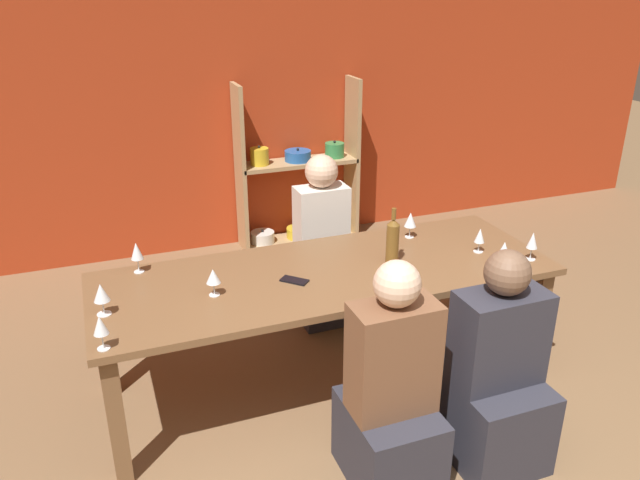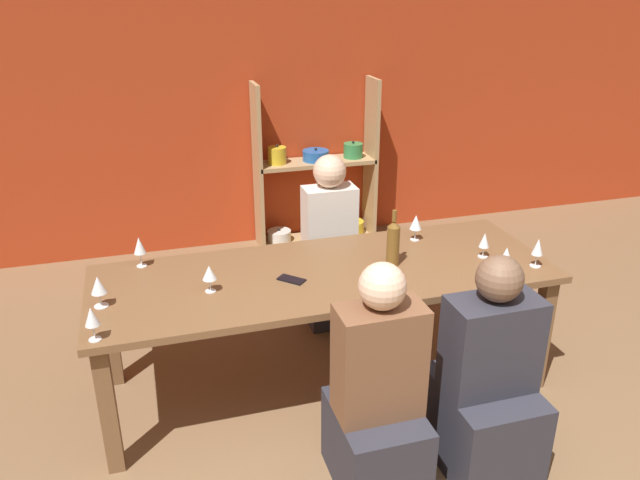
{
  "view_description": "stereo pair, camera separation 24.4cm",
  "coord_description": "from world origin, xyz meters",
  "px_view_note": "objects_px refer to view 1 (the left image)",
  "views": [
    {
      "loc": [
        -1.33,
        -1.48,
        2.3
      ],
      "look_at": [
        -0.17,
        1.57,
        0.91
      ],
      "focal_mm": 35.0,
      "sensor_mm": 36.0,
      "label": 1
    },
    {
      "loc": [
        -1.1,
        -1.56,
        2.3
      ],
      "look_at": [
        -0.17,
        1.57,
        0.91
      ],
      "focal_mm": 35.0,
      "sensor_mm": 36.0,
      "label": 2
    }
  ],
  "objects_px": {
    "wine_bottle_green": "(393,241)",
    "person_near_a": "(493,385)",
    "wine_glass_red_b": "(100,326)",
    "wine_glass_white_c": "(410,220)",
    "wine_glass_empty_b": "(504,250)",
    "person_near_b": "(391,405)",
    "wine_glass_empty_a": "(480,236)",
    "person_far_a": "(321,258)",
    "wine_glass_red_c": "(137,252)",
    "wine_glass_white_a": "(213,277)",
    "shelf_unit": "(299,186)",
    "cell_phone": "(294,280)",
    "dining_table": "(326,284)",
    "wine_glass_red_a": "(101,294)",
    "wine_glass_white_b": "(532,241)"
  },
  "relations": [
    {
      "from": "wine_bottle_green",
      "to": "person_near_a",
      "type": "height_order",
      "value": "person_near_a"
    },
    {
      "from": "dining_table",
      "to": "wine_glass_empty_a",
      "type": "xyz_separation_m",
      "value": [
        0.95,
        -0.08,
        0.18
      ]
    },
    {
      "from": "wine_glass_white_a",
      "to": "wine_glass_red_a",
      "type": "bearing_deg",
      "value": -179.48
    },
    {
      "from": "wine_glass_empty_b",
      "to": "cell_phone",
      "type": "relative_size",
      "value": 1.11
    },
    {
      "from": "wine_glass_white_a",
      "to": "person_near_b",
      "type": "bearing_deg",
      "value": -49.44
    },
    {
      "from": "wine_glass_white_a",
      "to": "person_near_b",
      "type": "xyz_separation_m",
      "value": [
        0.65,
        -0.76,
        -0.43
      ]
    },
    {
      "from": "wine_bottle_green",
      "to": "wine_glass_red_b",
      "type": "height_order",
      "value": "wine_bottle_green"
    },
    {
      "from": "shelf_unit",
      "to": "person_near_b",
      "type": "distance_m",
      "value": 3.04
    },
    {
      "from": "wine_bottle_green",
      "to": "wine_glass_empty_b",
      "type": "height_order",
      "value": "wine_bottle_green"
    },
    {
      "from": "wine_glass_white_c",
      "to": "wine_glass_red_b",
      "type": "bearing_deg",
      "value": -160.88
    },
    {
      "from": "wine_glass_white_a",
      "to": "wine_glass_red_c",
      "type": "bearing_deg",
      "value": 128.6
    },
    {
      "from": "cell_phone",
      "to": "wine_glass_white_c",
      "type": "bearing_deg",
      "value": 20.41
    },
    {
      "from": "wine_glass_white_a",
      "to": "cell_phone",
      "type": "bearing_deg",
      "value": 0.3
    },
    {
      "from": "wine_glass_empty_a",
      "to": "cell_phone",
      "type": "bearing_deg",
      "value": 178.93
    },
    {
      "from": "wine_glass_red_c",
      "to": "cell_phone",
      "type": "height_order",
      "value": "wine_glass_red_c"
    },
    {
      "from": "dining_table",
      "to": "wine_glass_white_b",
      "type": "height_order",
      "value": "wine_glass_white_b"
    },
    {
      "from": "shelf_unit",
      "to": "wine_glass_red_a",
      "type": "xyz_separation_m",
      "value": [
        -1.78,
        -2.23,
        0.34
      ]
    },
    {
      "from": "wine_glass_empty_a",
      "to": "wine_glass_empty_b",
      "type": "xyz_separation_m",
      "value": [
        -0.02,
        -0.26,
        0.02
      ]
    },
    {
      "from": "wine_glass_red_c",
      "to": "wine_glass_empty_b",
      "type": "bearing_deg",
      "value": -20.09
    },
    {
      "from": "wine_glass_white_c",
      "to": "person_far_a",
      "type": "relative_size",
      "value": 0.14
    },
    {
      "from": "wine_glass_red_a",
      "to": "wine_glass_empty_a",
      "type": "distance_m",
      "value": 2.15
    },
    {
      "from": "wine_bottle_green",
      "to": "wine_glass_red_c",
      "type": "distance_m",
      "value": 1.44
    },
    {
      "from": "wine_glass_red_b",
      "to": "wine_glass_empty_a",
      "type": "xyz_separation_m",
      "value": [
        2.17,
        0.31,
        -0.01
      ]
    },
    {
      "from": "dining_table",
      "to": "person_far_a",
      "type": "distance_m",
      "value": 0.86
    },
    {
      "from": "person_far_a",
      "to": "wine_glass_white_c",
      "type": "bearing_deg",
      "value": 128.19
    },
    {
      "from": "wine_glass_white_a",
      "to": "wine_glass_empty_b",
      "type": "relative_size",
      "value": 0.87
    },
    {
      "from": "wine_glass_white_b",
      "to": "wine_glass_white_a",
      "type": "bearing_deg",
      "value": 173.1
    },
    {
      "from": "wine_bottle_green",
      "to": "wine_glass_empty_b",
      "type": "distance_m",
      "value": 0.62
    },
    {
      "from": "wine_bottle_green",
      "to": "wine_glass_white_a",
      "type": "bearing_deg",
      "value": -178.43
    },
    {
      "from": "dining_table",
      "to": "wine_glass_empty_b",
      "type": "xyz_separation_m",
      "value": [
        0.93,
        -0.34,
        0.2
      ]
    },
    {
      "from": "dining_table",
      "to": "person_near_a",
      "type": "distance_m",
      "value": 1.05
    },
    {
      "from": "wine_bottle_green",
      "to": "wine_glass_white_b",
      "type": "relative_size",
      "value": 1.97
    },
    {
      "from": "wine_glass_empty_a",
      "to": "cell_phone",
      "type": "distance_m",
      "value": 1.17
    },
    {
      "from": "person_near_b",
      "to": "cell_phone",
      "type": "bearing_deg",
      "value": 105.55
    },
    {
      "from": "wine_glass_red_a",
      "to": "wine_bottle_green",
      "type": "bearing_deg",
      "value": 1.21
    },
    {
      "from": "dining_table",
      "to": "shelf_unit",
      "type": "bearing_deg",
      "value": 74.94
    },
    {
      "from": "person_near_b",
      "to": "wine_glass_empty_a",
      "type": "bearing_deg",
      "value": 38.11
    },
    {
      "from": "wine_glass_empty_b",
      "to": "person_near_b",
      "type": "relative_size",
      "value": 0.15
    },
    {
      "from": "wine_glass_empty_a",
      "to": "wine_glass_red_c",
      "type": "height_order",
      "value": "wine_glass_red_c"
    },
    {
      "from": "wine_bottle_green",
      "to": "person_far_a",
      "type": "xyz_separation_m",
      "value": [
        -0.12,
        0.82,
        -0.44
      ]
    },
    {
      "from": "wine_glass_red_b",
      "to": "person_near_a",
      "type": "xyz_separation_m",
      "value": [
        1.79,
        -0.46,
        -0.46
      ]
    },
    {
      "from": "wine_glass_red_c",
      "to": "person_far_a",
      "type": "bearing_deg",
      "value": 18.45
    },
    {
      "from": "shelf_unit",
      "to": "wine_bottle_green",
      "type": "xyz_separation_m",
      "value": [
        -0.19,
        -2.19,
        0.37
      ]
    },
    {
      "from": "wine_glass_white_c",
      "to": "wine_glass_empty_b",
      "type": "bearing_deg",
      "value": -66.98
    },
    {
      "from": "person_near_a",
      "to": "person_near_b",
      "type": "distance_m",
      "value": 0.56
    },
    {
      "from": "wine_glass_white_b",
      "to": "wine_glass_white_c",
      "type": "xyz_separation_m",
      "value": [
        -0.5,
        0.55,
        0.0
      ]
    },
    {
      "from": "shelf_unit",
      "to": "person_near_a",
      "type": "bearing_deg",
      "value": -90.31
    },
    {
      "from": "wine_glass_white_c",
      "to": "person_near_b",
      "type": "xyz_separation_m",
      "value": [
        -0.67,
        -1.1,
        -0.44
      ]
    },
    {
      "from": "wine_glass_empty_a",
      "to": "person_near_a",
      "type": "distance_m",
      "value": 0.97
    },
    {
      "from": "wine_glass_white_c",
      "to": "person_far_a",
      "type": "bearing_deg",
      "value": 128.19
    }
  ]
}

